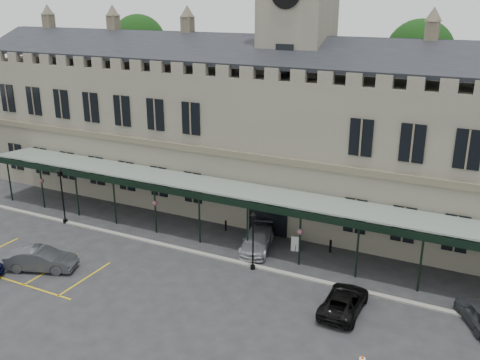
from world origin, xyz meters
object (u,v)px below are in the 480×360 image
at_px(sign_board, 296,244).
at_px(lamp_post_left, 62,190).
at_px(clock_tower, 296,58).
at_px(car_van, 344,301).
at_px(car_left_b, 41,259).
at_px(car_taxi, 257,240).
at_px(station_building, 293,140).
at_px(lamp_post_mid, 253,235).

bearing_deg(sign_board, lamp_post_left, 177.95).
height_order(clock_tower, car_van, clock_tower).
distance_m(car_left_b, car_taxi, 15.15).
bearing_deg(car_taxi, car_left_b, -155.17).
distance_m(station_building, car_taxi, 9.72).
xyz_separation_m(sign_board, car_left_b, (-14.55, -10.35, 0.21)).
bearing_deg(sign_board, car_taxi, -173.56).
relative_size(clock_tower, car_left_b, 5.24).
relative_size(clock_tower, car_taxi, 5.07).
relative_size(car_left_b, car_van, 1.01).
bearing_deg(car_left_b, lamp_post_left, 11.96).
xyz_separation_m(station_building, car_van, (8.42, -13.00, -5.82)).
height_order(lamp_post_left, car_left_b, lamp_post_left).
xyz_separation_m(clock_tower, sign_board, (3.05, -6.97, -12.54)).
bearing_deg(station_building, car_taxi, -87.30).
bearing_deg(car_van, sign_board, -48.62).
relative_size(sign_board, car_left_b, 0.25).
bearing_deg(lamp_post_left, clock_tower, 33.69).
relative_size(station_building, car_van, 12.85).
bearing_deg(clock_tower, car_left_b, -123.57).
relative_size(station_building, clock_tower, 2.42).
bearing_deg(sign_board, station_building, 101.06).
relative_size(lamp_post_left, car_van, 1.03).
distance_m(station_building, clock_tower, 6.64).
bearing_deg(car_left_b, station_building, -54.55).
bearing_deg(car_van, lamp_post_left, -5.83).
xyz_separation_m(station_building, sign_board, (3.05, -6.89, -5.89)).
bearing_deg(clock_tower, sign_board, -66.39).
xyz_separation_m(sign_board, car_taxi, (-2.68, -0.94, 0.14)).
bearing_deg(clock_tower, car_taxi, -87.33).
bearing_deg(car_van, car_left_b, 12.11).
xyz_separation_m(clock_tower, car_left_b, (-11.50, -17.33, -12.33)).
height_order(lamp_post_mid, car_van, lamp_post_mid).
relative_size(clock_tower, lamp_post_left, 5.14).
bearing_deg(car_van, car_taxi, -32.67).
bearing_deg(lamp_post_left, car_left_b, -57.20).
relative_size(lamp_post_mid, car_taxi, 0.87).
height_order(lamp_post_left, car_taxi, lamp_post_left).
xyz_separation_m(station_building, lamp_post_left, (-15.86, -10.48, -3.61)).
bearing_deg(sign_board, lamp_post_mid, -126.04).
xyz_separation_m(lamp_post_left, lamp_post_mid, (17.25, -0.26, -0.33)).
xyz_separation_m(station_building, lamp_post_mid, (1.39, -10.74, -3.93)).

